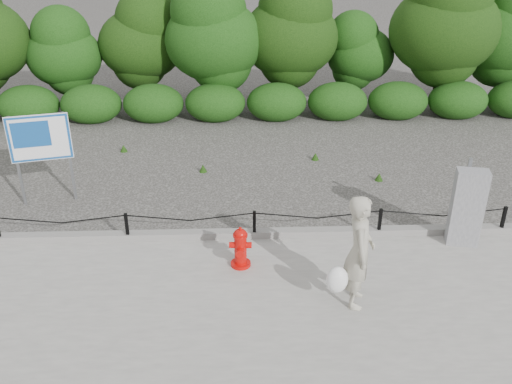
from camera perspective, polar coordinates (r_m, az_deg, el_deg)
The scene contains 9 objects.
ground at distance 10.90m, azimuth -0.17°, elevation -5.20°, with size 90.00×90.00×0.00m, color #2D2B28.
sidewalk at distance 9.22m, azimuth 0.27°, elevation -11.42°, with size 14.00×4.00×0.08m, color gray.
curb at distance 10.86m, azimuth -0.18°, elevation -4.39°, with size 14.00×0.22×0.14m, color slate.
chain_barrier at distance 10.67m, azimuth -0.18°, elevation -3.10°, with size 10.06×0.06×0.60m.
treeline at distance 18.48m, azimuth 1.27°, elevation 16.36°, with size 20.53×3.59×4.86m.
fire_hydrant at distance 9.82m, azimuth -1.65°, elevation -5.90°, with size 0.41×0.42×0.79m.
pedestrian at distance 8.75m, azimuth 10.67°, elevation -6.37°, with size 0.81×0.78×1.94m.
utility_cabinet at distance 11.08m, azimuth 21.32°, elevation -1.53°, with size 0.65×0.48×1.70m.
advertising_sign at distance 12.72m, azimuth -21.79°, elevation 4.91°, with size 1.27×0.39×2.08m.
Camera 1 is at (-0.32, -9.32, 5.63)m, focal length 38.00 mm.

